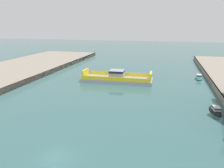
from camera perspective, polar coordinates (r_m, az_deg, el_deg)
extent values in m
plane|color=#335B5B|center=(30.67, -14.58, -17.93)|extent=(400.00, 400.00, 0.00)
cube|color=#423D38|center=(59.25, -26.89, -1.76)|extent=(0.30, 140.00, 1.61)
cube|color=#939399|center=(64.65, 1.29, 1.04)|extent=(20.81, 7.56, 1.10)
cube|color=yellow|center=(67.61, 1.86, 2.64)|extent=(19.76, 0.79, 1.10)
cube|color=yellow|center=(61.18, 0.67, 1.27)|extent=(19.76, 0.79, 1.10)
cube|color=#939399|center=(64.23, 1.30, 2.57)|extent=(4.24, 3.91, 2.43)
cube|color=black|center=(64.04, 1.31, 3.32)|extent=(4.29, 3.95, 0.60)
cube|color=yellow|center=(63.12, 10.06, 1.99)|extent=(0.66, 4.82, 2.20)
cube|color=yellow|center=(66.82, -6.97, 2.86)|extent=(0.66, 4.82, 2.20)
ellipsoid|color=black|center=(47.50, 25.34, -6.27)|extent=(2.40, 5.45, 0.52)
cube|color=silver|center=(46.94, 25.58, -5.73)|extent=(1.43, 1.99, 0.73)
cube|color=black|center=(46.91, 25.59, -5.62)|extent=(1.47, 2.04, 0.22)
ellipsoid|color=#237075|center=(73.42, 21.67, 1.43)|extent=(2.42, 5.75, 0.47)
cube|color=silver|center=(72.84, 21.73, 1.94)|extent=(1.52, 2.07, 1.05)
cube|color=black|center=(72.82, 21.74, 2.04)|extent=(1.57, 2.13, 0.31)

